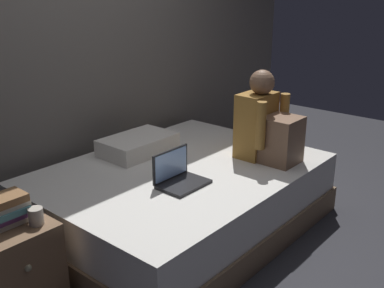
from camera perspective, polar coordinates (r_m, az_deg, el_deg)
ground_plane at (r=3.14m, az=0.34°, el=-13.28°), size 8.00×8.00×0.00m
wall_back at (r=3.56m, az=-15.01°, el=13.16°), size 5.60×0.10×2.70m
bed at (r=3.33m, az=-1.41°, el=-6.71°), size 2.00×1.50×0.47m
nightstand at (r=2.67m, az=-22.02°, el=-14.51°), size 0.44×0.46×0.53m
person_sitting at (r=3.37m, az=9.29°, el=2.24°), size 0.39×0.44×0.66m
laptop at (r=2.95m, az=-1.72°, el=-4.02°), size 0.32×0.23×0.22m
pillow at (r=3.52m, az=-6.75°, el=-0.07°), size 0.56×0.36×0.13m
book_stack at (r=2.50m, az=-22.28°, el=-7.61°), size 0.23×0.17×0.16m
mug at (r=2.47m, az=-18.93°, el=-8.54°), size 0.08×0.08×0.09m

